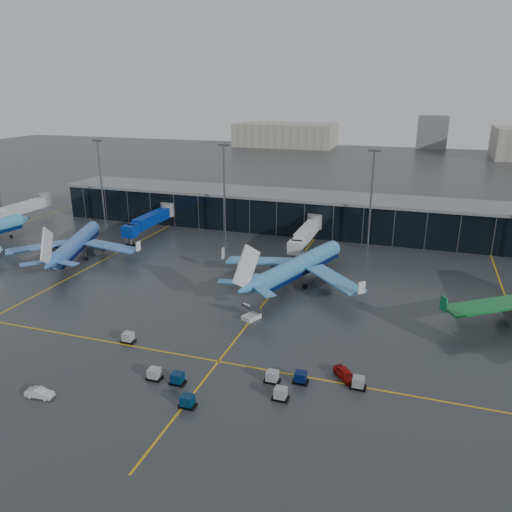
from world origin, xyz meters
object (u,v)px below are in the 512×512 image
(service_van_red, at_px, (345,374))
(service_van_white, at_px, (40,393))
(airliner_klm_near, at_px, (300,255))
(baggage_carts, at_px, (230,377))
(mobile_airstair, at_px, (251,315))
(airliner_arkefly, at_px, (75,235))

(service_van_red, distance_m, service_van_white, 42.33)
(airliner_klm_near, distance_m, service_van_white, 57.34)
(baggage_carts, height_order, service_van_white, baggage_carts)
(service_van_red, bearing_deg, baggage_carts, 160.95)
(mobile_airstair, height_order, service_van_red, mobile_airstair)
(airliner_klm_near, height_order, service_van_red, airliner_klm_near)
(service_van_white, bearing_deg, airliner_klm_near, -29.68)
(service_van_white, bearing_deg, airliner_arkefly, 26.89)
(airliner_klm_near, bearing_deg, airliner_arkefly, -160.17)
(baggage_carts, bearing_deg, airliner_klm_near, 89.93)
(mobile_airstair, distance_m, service_van_white, 37.31)
(airliner_arkefly, distance_m, service_van_red, 78.64)
(airliner_arkefly, xyz_separation_m, airliner_klm_near, (55.79, 1.25, 0.26))
(airliner_klm_near, distance_m, baggage_carts, 40.90)
(airliner_arkefly, relative_size, mobile_airstair, 10.13)
(service_van_red, height_order, service_van_white, service_van_red)
(airliner_arkefly, bearing_deg, mobile_airstair, -39.85)
(airliner_arkefly, relative_size, service_van_white, 9.81)
(baggage_carts, bearing_deg, service_van_red, 21.69)
(airliner_klm_near, relative_size, mobile_airstair, 10.57)
(airliner_arkefly, height_order, service_van_white, airliner_arkefly)
(airliner_klm_near, bearing_deg, baggage_carts, -71.53)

